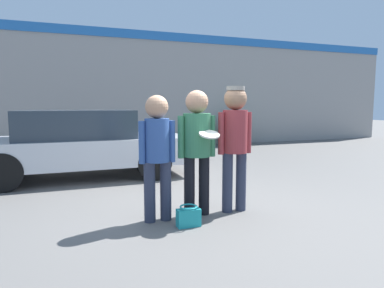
% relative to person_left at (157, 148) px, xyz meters
% --- Properties ---
extents(ground_plane, '(56.00, 56.00, 0.00)m').
position_rel_person_left_xyz_m(ground_plane, '(0.62, 0.26, -0.99)').
color(ground_plane, '#5B5956').
extents(storefront_building, '(24.00, 0.22, 4.15)m').
position_rel_person_left_xyz_m(storefront_building, '(0.62, 7.98, 1.12)').
color(storefront_building, gray).
rests_on(storefront_building, ground).
extents(person_left, '(0.49, 0.32, 1.67)m').
position_rel_person_left_xyz_m(person_left, '(0.00, 0.00, 0.00)').
color(person_left, '#2D3347').
rests_on(person_left, ground).
extents(person_middle_with_frisbee, '(0.55, 0.60, 1.74)m').
position_rel_person_left_xyz_m(person_middle_with_frisbee, '(0.58, 0.05, 0.07)').
color(person_middle_with_frisbee, black).
rests_on(person_middle_with_frisbee, ground).
extents(person_right, '(0.52, 0.35, 1.80)m').
position_rel_person_left_xyz_m(person_right, '(1.15, 0.02, 0.12)').
color(person_right, '#2D3347').
rests_on(person_right, ground).
extents(parked_car_near, '(4.45, 1.90, 1.43)m').
position_rel_person_left_xyz_m(parked_car_near, '(-0.84, 3.29, -0.25)').
color(parked_car_near, '#B7BABF').
rests_on(parked_car_near, ground).
extents(shrub, '(1.17, 1.17, 1.17)m').
position_rel_person_left_xyz_m(shrub, '(4.92, 7.20, -0.40)').
color(shrub, '#387A3D').
rests_on(shrub, ground).
extents(handbag, '(0.30, 0.23, 0.27)m').
position_rel_person_left_xyz_m(handbag, '(0.31, -0.35, -0.86)').
color(handbag, teal).
rests_on(handbag, ground).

